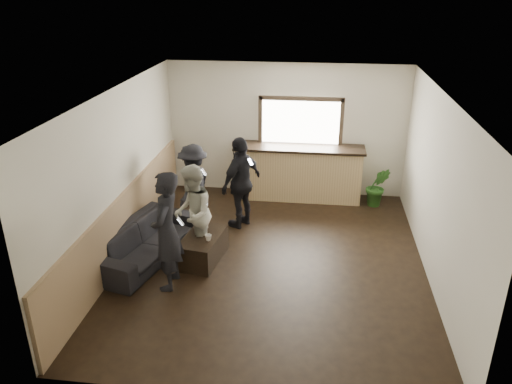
# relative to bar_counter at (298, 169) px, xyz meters

# --- Properties ---
(ground) EXTENTS (5.00, 6.00, 0.01)m
(ground) POSITION_rel_bar_counter_xyz_m (-0.30, -2.70, -0.64)
(ground) COLOR black
(room_shell) EXTENTS (5.01, 6.01, 2.80)m
(room_shell) POSITION_rel_bar_counter_xyz_m (-1.04, -2.70, 0.83)
(room_shell) COLOR silver
(room_shell) RESTS_ON ground
(bar_counter) EXTENTS (2.70, 0.68, 2.13)m
(bar_counter) POSITION_rel_bar_counter_xyz_m (0.00, 0.00, 0.00)
(bar_counter) COLOR tan
(bar_counter) RESTS_ON ground
(sofa) EXTENTS (1.39, 2.32, 0.64)m
(sofa) POSITION_rel_bar_counter_xyz_m (-2.39, -2.85, -0.32)
(sofa) COLOR black
(sofa) RESTS_ON ground
(coffee_table) EXTENTS (0.70, 1.08, 0.45)m
(coffee_table) POSITION_rel_bar_counter_xyz_m (-1.44, -2.79, -0.42)
(coffee_table) COLOR black
(coffee_table) RESTS_ON ground
(cup_a) EXTENTS (0.15, 0.15, 0.09)m
(cup_a) POSITION_rel_bar_counter_xyz_m (-1.53, -2.55, -0.15)
(cup_a) COLOR silver
(cup_a) RESTS_ON coffee_table
(cup_b) EXTENTS (0.11, 0.11, 0.10)m
(cup_b) POSITION_rel_bar_counter_xyz_m (-1.31, -2.93, -0.15)
(cup_b) COLOR silver
(cup_b) RESTS_ON coffee_table
(potted_plant) EXTENTS (0.48, 0.39, 0.85)m
(potted_plant) POSITION_rel_bar_counter_xyz_m (1.64, -0.23, -0.22)
(potted_plant) COLOR #2D6623
(potted_plant) RESTS_ON ground
(person_a) EXTENTS (0.50, 0.69, 1.85)m
(person_a) POSITION_rel_bar_counter_xyz_m (-1.77, -3.60, 0.28)
(person_a) COLOR black
(person_a) RESTS_ON ground
(person_b) EXTENTS (0.74, 0.89, 1.63)m
(person_b) POSITION_rel_bar_counter_xyz_m (-1.60, -2.74, 0.18)
(person_b) COLOR #B6B6A5
(person_b) RESTS_ON ground
(person_c) EXTENTS (0.75, 1.08, 1.54)m
(person_c) POSITION_rel_bar_counter_xyz_m (-1.92, -1.38, 0.13)
(person_c) COLOR black
(person_c) RESTS_ON ground
(person_d) EXTENTS (0.89, 1.10, 1.75)m
(person_d) POSITION_rel_bar_counter_xyz_m (-0.99, -1.45, 0.23)
(person_d) COLOR black
(person_d) RESTS_ON ground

